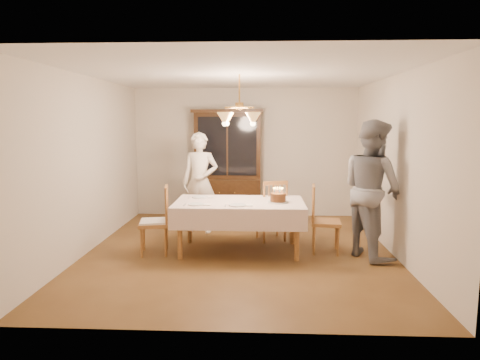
{
  "coord_description": "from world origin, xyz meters",
  "views": [
    {
      "loc": [
        0.3,
        -6.21,
        1.93
      ],
      "look_at": [
        0.0,
        0.2,
        1.05
      ],
      "focal_mm": 32.0,
      "sensor_mm": 36.0,
      "label": 1
    }
  ],
  "objects_px": {
    "birthday_cake": "(278,198)",
    "dining_table": "(239,206)",
    "chair_far_side": "(271,213)",
    "elderly_woman": "(200,183)",
    "china_hutch": "(228,166)"
  },
  "relations": [
    {
      "from": "birthday_cake",
      "to": "chair_far_side",
      "type": "bearing_deg",
      "value": 96.3
    },
    {
      "from": "china_hutch",
      "to": "birthday_cake",
      "type": "xyz_separation_m",
      "value": [
        0.9,
        -2.31,
        -0.22
      ]
    },
    {
      "from": "elderly_woman",
      "to": "birthday_cake",
      "type": "relative_size",
      "value": 5.84
    },
    {
      "from": "dining_table",
      "to": "birthday_cake",
      "type": "height_order",
      "value": "birthday_cake"
    },
    {
      "from": "dining_table",
      "to": "chair_far_side",
      "type": "distance_m",
      "value": 0.84
    },
    {
      "from": "birthday_cake",
      "to": "dining_table",
      "type": "bearing_deg",
      "value": 174.21
    },
    {
      "from": "elderly_woman",
      "to": "china_hutch",
      "type": "bearing_deg",
      "value": 76.57
    },
    {
      "from": "chair_far_side",
      "to": "birthday_cake",
      "type": "relative_size",
      "value": 3.33
    },
    {
      "from": "dining_table",
      "to": "chair_far_side",
      "type": "xyz_separation_m",
      "value": [
        0.49,
        0.63,
        -0.24
      ]
    },
    {
      "from": "dining_table",
      "to": "elderly_woman",
      "type": "bearing_deg",
      "value": 123.85
    },
    {
      "from": "china_hutch",
      "to": "chair_far_side",
      "type": "xyz_separation_m",
      "value": [
        0.83,
        -1.62,
        -0.6
      ]
    },
    {
      "from": "dining_table",
      "to": "birthday_cake",
      "type": "distance_m",
      "value": 0.59
    },
    {
      "from": "elderly_woman",
      "to": "birthday_cake",
      "type": "bearing_deg",
      "value": -35.55
    },
    {
      "from": "china_hutch",
      "to": "chair_far_side",
      "type": "bearing_deg",
      "value": -62.95
    },
    {
      "from": "dining_table",
      "to": "china_hutch",
      "type": "xyz_separation_m",
      "value": [
        -0.34,
        2.25,
        0.36
      ]
    }
  ]
}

